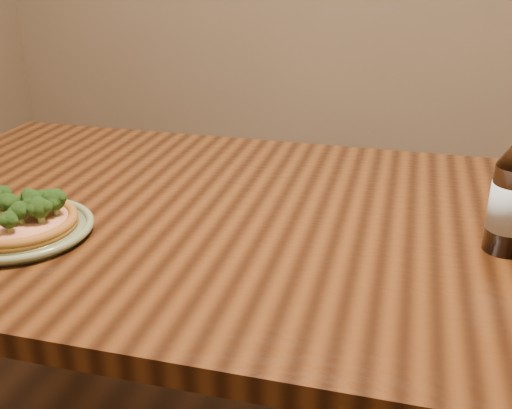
% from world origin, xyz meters
% --- Properties ---
extents(table, '(1.60, 0.90, 0.75)m').
position_xyz_m(table, '(0.00, 0.10, 0.66)').
color(table, '#47250F').
rests_on(table, ground).
extents(plate, '(0.25, 0.25, 0.02)m').
position_xyz_m(plate, '(-0.39, -0.09, 0.76)').
color(plate, '#6D7E57').
rests_on(plate, table).
extents(pizza, '(0.20, 0.20, 0.06)m').
position_xyz_m(pizza, '(-0.39, -0.09, 0.78)').
color(pizza, '#8E5B20').
rests_on(pizza, plate).
extents(beer_bottle, '(0.07, 0.07, 0.25)m').
position_xyz_m(beer_bottle, '(0.42, 0.06, 0.84)').
color(beer_bottle, black).
rests_on(beer_bottle, table).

